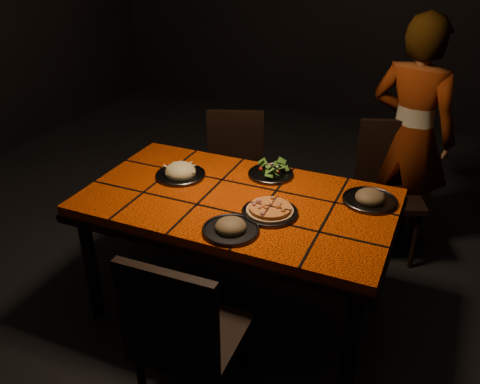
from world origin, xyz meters
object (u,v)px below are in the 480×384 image
at_px(dining_table, 238,211).
at_px(plate_pizza, 270,211).
at_px(chair_far_left, 235,166).
at_px(chair_far_right, 388,180).
at_px(diner, 411,136).
at_px(plate_pasta, 180,173).
at_px(chair_near, 182,335).

bearing_deg(dining_table, plate_pizza, -22.75).
height_order(chair_far_left, plate_pizza, chair_far_left).
height_order(chair_far_right, diner, diner).
bearing_deg(plate_pasta, plate_pizza, -16.98).
bearing_deg(plate_pizza, chair_near, -99.13).
xyz_separation_m(chair_far_right, plate_pizza, (-0.43, -1.09, 0.25)).
relative_size(dining_table, chair_near, 1.75).
bearing_deg(chair_far_right, diner, 40.91).
relative_size(chair_far_left, diner, 0.56).
distance_m(chair_far_left, plate_pasta, 0.77).
bearing_deg(plate_pizza, dining_table, 157.25).
relative_size(dining_table, chair_far_right, 1.81).
xyz_separation_m(dining_table, diner, (0.72, 1.15, 0.11)).
height_order(diner, plate_pasta, diner).
distance_m(dining_table, chair_far_right, 1.20).
bearing_deg(chair_far_left, plate_pizza, -77.97).
distance_m(diner, plate_pizza, 1.34).
distance_m(chair_far_left, diner, 1.19).
relative_size(dining_table, diner, 1.03).
xyz_separation_m(chair_far_left, chair_far_right, (1.02, 0.18, 0.01)).
bearing_deg(chair_far_left, chair_far_right, -11.12).
relative_size(dining_table, chair_far_left, 1.86).
height_order(chair_far_right, plate_pasta, chair_far_right).
xyz_separation_m(chair_near, plate_pizza, (0.11, 0.70, 0.24)).
height_order(dining_table, chair_far_right, chair_far_right).
bearing_deg(chair_far_right, dining_table, -142.79).
distance_m(chair_near, plate_pasta, 1.04).
relative_size(dining_table, plate_pizza, 5.79).
xyz_separation_m(diner, plate_pasta, (-1.12, -1.06, -0.01)).
bearing_deg(dining_table, plate_pasta, 166.31).
xyz_separation_m(chair_far_left, diner, (1.11, 0.34, 0.28)).
xyz_separation_m(plate_pizza, plate_pasta, (-0.61, 0.19, 0.01)).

